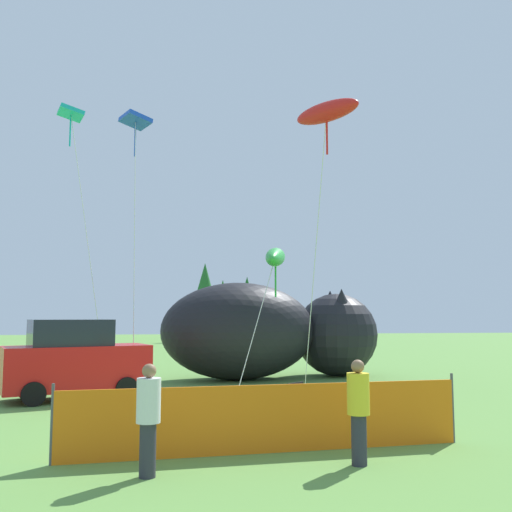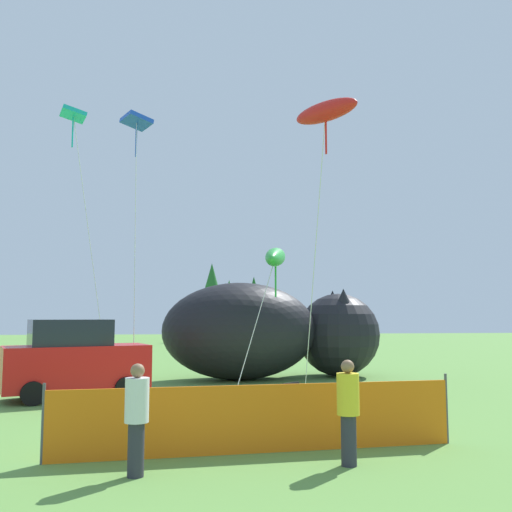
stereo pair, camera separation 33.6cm
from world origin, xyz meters
name	(u,v)px [view 2 (the right image)]	position (x,y,z in m)	size (l,w,h in m)	color
ground_plane	(220,416)	(0.00, 0.00, 0.00)	(120.00, 120.00, 0.00)	#609342
parked_car	(75,360)	(-3.94, 3.31, 1.08)	(4.27, 2.89, 2.23)	red
folding_chair	(296,401)	(1.55, -1.35, 0.51)	(0.75, 0.75, 0.90)	black
inflatable_cat	(269,334)	(2.32, 7.68, 1.65)	(8.74, 4.70, 3.56)	black
safety_fence	(260,419)	(0.45, -3.69, 0.58)	(7.12, 0.67, 1.26)	orange
spectator_in_green_shirt	(348,408)	(1.72, -4.71, 0.90)	(0.36, 0.36, 1.64)	#2D2D38
spectator_in_yellow_shirt	(137,414)	(-1.55, -4.90, 0.89)	(0.36, 0.36, 1.63)	#2D2D38
kite_green_fish	(275,257)	(2.06, 4.52, 4.23)	(2.27, 4.03, 4.77)	silver
kite_red_lizard	(326,113)	(3.25, 2.41, 8.38)	(1.84, 3.53, 8.74)	silver
kite_blue_box	(137,126)	(-2.61, 6.20, 8.99)	(1.24, 2.44, 9.39)	silver
kite_teal_diamond	(74,120)	(-5.16, 8.28, 9.82)	(2.11, 1.15, 10.26)	silver
horizon_tree_east	(212,293)	(1.73, 39.87, 4.47)	(3.05, 3.05, 7.28)	brown
horizon_tree_west	(229,305)	(2.78, 32.62, 3.23)	(2.20, 2.20, 5.25)	brown
horizon_tree_mid	(254,301)	(5.58, 38.87, 3.66)	(2.50, 2.50, 5.96)	brown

